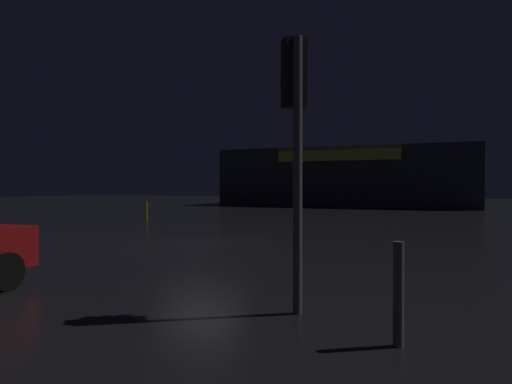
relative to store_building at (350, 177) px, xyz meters
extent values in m
plane|color=black|center=(2.82, -30.31, -2.52)|extent=(120.00, 120.00, 0.00)
cube|color=#33383D|center=(0.00, 0.01, 0.00)|extent=(21.78, 8.55, 5.03)
cube|color=#E5D84C|center=(0.00, -4.41, 1.76)|extent=(10.11, 0.24, 0.91)
cylinder|color=#595B60|center=(8.35, -36.88, -0.53)|extent=(0.13, 0.13, 3.97)
cube|color=black|center=(8.25, -36.76, 0.95)|extent=(0.41, 0.41, 1.00)
sphere|color=black|center=(8.15, -36.63, 1.25)|extent=(0.20, 0.20, 0.20)
sphere|color=orange|center=(8.15, -36.63, 0.95)|extent=(0.20, 0.20, 0.20)
sphere|color=black|center=(8.15, -36.63, 0.65)|extent=(0.20, 0.20, 0.20)
cylinder|color=black|center=(3.19, -37.55, -2.18)|extent=(0.23, 0.68, 0.67)
cylinder|color=#595B60|center=(9.89, -37.76, -1.92)|extent=(0.12, 0.12, 1.20)
cylinder|color=gold|center=(-5.28, -22.39, -2.03)|extent=(0.11, 0.11, 0.99)
camera|label=1|loc=(10.76, -43.55, -0.67)|focal=34.75mm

